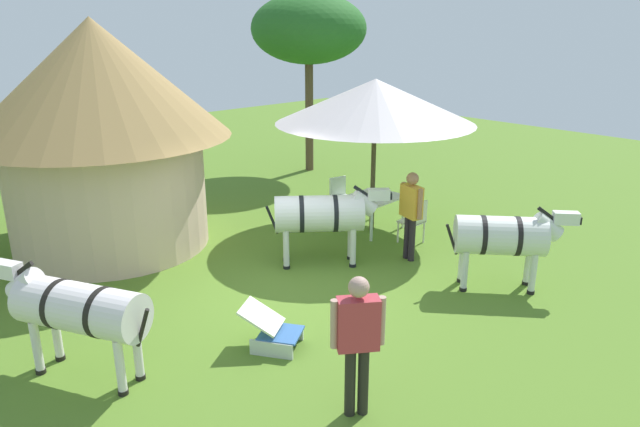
{
  "coord_description": "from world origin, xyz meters",
  "views": [
    {
      "loc": [
        -5.63,
        -6.97,
        4.32
      ],
      "look_at": [
        1.14,
        0.35,
        1.0
      ],
      "focal_mm": 32.71,
      "sensor_mm": 36.0,
      "label": 1
    }
  ],
  "objects_px": {
    "striped_lounge_chair": "(273,330)",
    "guest_beside_umbrella": "(411,208)",
    "thatched_hut": "(101,122)",
    "shade_umbrella": "(375,101)",
    "zebra_nearest_camera": "(322,214)",
    "patio_dining_table": "(372,200)",
    "patio_chair_near_hut": "(340,194)",
    "patio_chair_east_end": "(415,219)",
    "acacia_tree_right_background": "(309,29)",
    "zebra_by_umbrella": "(77,308)",
    "zebra_toward_hut": "(503,236)",
    "standing_watcher": "(358,334)"
  },
  "relations": [
    {
      "from": "striped_lounge_chair",
      "to": "guest_beside_umbrella",
      "type": "bearing_deg",
      "value": 157.01
    },
    {
      "from": "striped_lounge_chair",
      "to": "thatched_hut",
      "type": "bearing_deg",
      "value": -124.24
    },
    {
      "from": "shade_umbrella",
      "to": "striped_lounge_chair",
      "type": "xyz_separation_m",
      "value": [
        -4.54,
        -2.3,
        -2.5
      ]
    },
    {
      "from": "striped_lounge_chair",
      "to": "zebra_nearest_camera",
      "type": "bearing_deg",
      "value": -179.48
    },
    {
      "from": "patio_dining_table",
      "to": "patio_chair_near_hut",
      "type": "relative_size",
      "value": 1.45
    },
    {
      "from": "patio_chair_east_end",
      "to": "acacia_tree_right_background",
      "type": "relative_size",
      "value": 0.18
    },
    {
      "from": "patio_dining_table",
      "to": "striped_lounge_chair",
      "type": "distance_m",
      "value": 5.11
    },
    {
      "from": "thatched_hut",
      "to": "zebra_nearest_camera",
      "type": "xyz_separation_m",
      "value": [
        2.4,
        -3.58,
        -1.52
      ]
    },
    {
      "from": "zebra_nearest_camera",
      "to": "zebra_by_umbrella",
      "type": "relative_size",
      "value": 0.88
    },
    {
      "from": "thatched_hut",
      "to": "patio_chair_east_end",
      "type": "bearing_deg",
      "value": -42.45
    },
    {
      "from": "shade_umbrella",
      "to": "patio_chair_east_end",
      "type": "height_order",
      "value": "shade_umbrella"
    },
    {
      "from": "thatched_hut",
      "to": "shade_umbrella",
      "type": "bearing_deg",
      "value": -33.35
    },
    {
      "from": "thatched_hut",
      "to": "patio_chair_near_hut",
      "type": "bearing_deg",
      "value": -21.2
    },
    {
      "from": "zebra_nearest_camera",
      "to": "zebra_toward_hut",
      "type": "bearing_deg",
      "value": 66.95
    },
    {
      "from": "shade_umbrella",
      "to": "patio_dining_table",
      "type": "xyz_separation_m",
      "value": [
        -0.0,
        -0.0,
        -2.1
      ]
    },
    {
      "from": "shade_umbrella",
      "to": "zebra_by_umbrella",
      "type": "xyz_separation_m",
      "value": [
        -6.73,
        -1.22,
        -1.8
      ]
    },
    {
      "from": "patio_dining_table",
      "to": "zebra_nearest_camera",
      "type": "relative_size",
      "value": 0.69
    },
    {
      "from": "patio_dining_table",
      "to": "zebra_by_umbrella",
      "type": "bearing_deg",
      "value": -169.69
    },
    {
      "from": "patio_chair_near_hut",
      "to": "standing_watcher",
      "type": "height_order",
      "value": "standing_watcher"
    },
    {
      "from": "guest_beside_umbrella",
      "to": "zebra_nearest_camera",
      "type": "xyz_separation_m",
      "value": [
        -1.35,
        0.96,
        -0.05
      ]
    },
    {
      "from": "patio_dining_table",
      "to": "zebra_nearest_camera",
      "type": "height_order",
      "value": "zebra_nearest_camera"
    },
    {
      "from": "standing_watcher",
      "to": "zebra_toward_hut",
      "type": "height_order",
      "value": "standing_watcher"
    },
    {
      "from": "patio_chair_near_hut",
      "to": "acacia_tree_right_background",
      "type": "xyz_separation_m",
      "value": [
        2.4,
        3.74,
        3.55
      ]
    },
    {
      "from": "patio_chair_east_end",
      "to": "striped_lounge_chair",
      "type": "xyz_separation_m",
      "value": [
        -4.55,
        -1.15,
        -0.27
      ]
    },
    {
      "from": "shade_umbrella",
      "to": "standing_watcher",
      "type": "height_order",
      "value": "shade_umbrella"
    },
    {
      "from": "guest_beside_umbrella",
      "to": "patio_chair_east_end",
      "type": "bearing_deg",
      "value": -42.85
    },
    {
      "from": "standing_watcher",
      "to": "guest_beside_umbrella",
      "type": "bearing_deg",
      "value": 66.24
    },
    {
      "from": "guest_beside_umbrella",
      "to": "acacia_tree_right_background",
      "type": "distance_m",
      "value": 7.88
    },
    {
      "from": "zebra_by_umbrella",
      "to": "zebra_toward_hut",
      "type": "height_order",
      "value": "zebra_by_umbrella"
    },
    {
      "from": "zebra_toward_hut",
      "to": "acacia_tree_right_background",
      "type": "height_order",
      "value": "acacia_tree_right_background"
    },
    {
      "from": "patio_dining_table",
      "to": "zebra_by_umbrella",
      "type": "relative_size",
      "value": 0.61
    },
    {
      "from": "thatched_hut",
      "to": "acacia_tree_right_background",
      "type": "height_order",
      "value": "acacia_tree_right_background"
    },
    {
      "from": "acacia_tree_right_background",
      "to": "shade_umbrella",
      "type": "bearing_deg",
      "value": -117.72
    },
    {
      "from": "shade_umbrella",
      "to": "striped_lounge_chair",
      "type": "distance_m",
      "value": 5.67
    },
    {
      "from": "thatched_hut",
      "to": "zebra_toward_hut",
      "type": "xyz_separation_m",
      "value": [
        3.9,
        -6.37,
        -1.56
      ]
    },
    {
      "from": "shade_umbrella",
      "to": "patio_dining_table",
      "type": "distance_m",
      "value": 2.1
    },
    {
      "from": "shade_umbrella",
      "to": "zebra_nearest_camera",
      "type": "xyz_separation_m",
      "value": [
        -2.06,
        -0.64,
        -1.79
      ]
    },
    {
      "from": "shade_umbrella",
      "to": "patio_chair_near_hut",
      "type": "xyz_separation_m",
      "value": [
        0.17,
        1.14,
        -2.23
      ]
    },
    {
      "from": "standing_watcher",
      "to": "zebra_by_umbrella",
      "type": "distance_m",
      "value": 3.49
    },
    {
      "from": "thatched_hut",
      "to": "zebra_toward_hut",
      "type": "bearing_deg",
      "value": -58.53
    },
    {
      "from": "striped_lounge_chair",
      "to": "zebra_toward_hut",
      "type": "xyz_separation_m",
      "value": [
        3.97,
        -1.12,
        0.68
      ]
    },
    {
      "from": "shade_umbrella",
      "to": "acacia_tree_right_background",
      "type": "distance_m",
      "value": 5.67
    },
    {
      "from": "patio_chair_east_end",
      "to": "zebra_toward_hut",
      "type": "height_order",
      "value": "zebra_toward_hut"
    },
    {
      "from": "patio_chair_east_end",
      "to": "guest_beside_umbrella",
      "type": "distance_m",
      "value": 0.98
    },
    {
      "from": "thatched_hut",
      "to": "patio_dining_table",
      "type": "bearing_deg",
      "value": -33.35
    },
    {
      "from": "acacia_tree_right_background",
      "to": "zebra_toward_hut",
      "type": "bearing_deg",
      "value": -110.68
    },
    {
      "from": "patio_dining_table",
      "to": "patio_chair_near_hut",
      "type": "bearing_deg",
      "value": 81.61
    },
    {
      "from": "thatched_hut",
      "to": "zebra_toward_hut",
      "type": "relative_size",
      "value": 2.82
    },
    {
      "from": "striped_lounge_chair",
      "to": "zebra_nearest_camera",
      "type": "height_order",
      "value": "zebra_nearest_camera"
    },
    {
      "from": "patio_chair_near_hut",
      "to": "patio_chair_east_end",
      "type": "relative_size",
      "value": 1.0
    }
  ]
}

